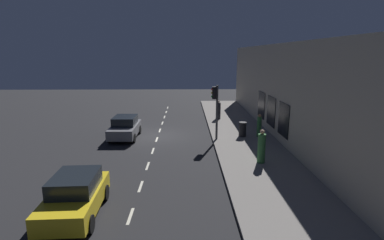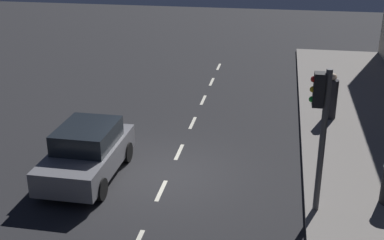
% 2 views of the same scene
% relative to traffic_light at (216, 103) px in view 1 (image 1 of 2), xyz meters
% --- Properties ---
extents(ground_plane, '(60.00, 60.00, 0.00)m').
position_rel_traffic_light_xyz_m(ground_plane, '(-4.16, 1.48, -2.69)').
color(ground_plane, '#232326').
extents(sidewalk, '(4.50, 32.00, 0.15)m').
position_rel_traffic_light_xyz_m(sidewalk, '(2.09, 1.48, -2.62)').
color(sidewalk, gray).
rests_on(sidewalk, ground).
extents(building_facade, '(0.65, 32.00, 6.74)m').
position_rel_traffic_light_xyz_m(building_facade, '(4.64, 1.48, 0.67)').
color(building_facade, '#B2A893').
rests_on(building_facade, ground).
extents(lane_centre_line, '(0.12, 27.20, 0.01)m').
position_rel_traffic_light_xyz_m(lane_centre_line, '(-4.16, 0.48, -2.69)').
color(lane_centre_line, beige).
rests_on(lane_centre_line, ground).
extents(traffic_light, '(0.50, 0.32, 3.80)m').
position_rel_traffic_light_xyz_m(traffic_light, '(0.00, 0.00, 0.00)').
color(traffic_light, '#424244').
rests_on(traffic_light, sidewalk).
extents(parked_car_0, '(1.92, 3.88, 1.58)m').
position_rel_traffic_light_xyz_m(parked_car_0, '(-6.51, 0.97, -1.90)').
color(parked_car_0, slate).
rests_on(parked_car_0, ground).
extents(parked_car_1, '(2.01, 3.94, 1.58)m').
position_rel_traffic_light_xyz_m(parked_car_1, '(-6.24, -9.76, -1.90)').
color(parked_car_1, gold).
rests_on(parked_car_1, ground).
extents(pedestrian_0, '(0.38, 0.38, 1.68)m').
position_rel_traffic_light_xyz_m(pedestrian_0, '(3.25, 0.60, -1.76)').
color(pedestrian_0, '#336B38').
rests_on(pedestrian_0, sidewalk).
extents(pedestrian_1, '(0.61, 0.61, 1.74)m').
position_rel_traffic_light_xyz_m(pedestrian_1, '(0.93, 6.73, -1.75)').
color(pedestrian_1, '#232328').
rests_on(pedestrian_1, sidewalk).
extents(pedestrian_2, '(0.48, 0.48, 1.87)m').
position_rel_traffic_light_xyz_m(pedestrian_2, '(2.11, -4.69, -1.68)').
color(pedestrian_2, '#336B38').
rests_on(pedestrian_2, sidewalk).
extents(trash_bin, '(0.56, 0.56, 1.06)m').
position_rel_traffic_light_xyz_m(trash_bin, '(2.06, 0.67, -2.01)').
color(trash_bin, black).
rests_on(trash_bin, sidewalk).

